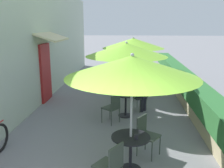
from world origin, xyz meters
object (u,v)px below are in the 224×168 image
(patio_table_near, at_px, (131,146))
(cafe_chair_mid_left, at_px, (137,95))
(cafe_chair_far_left, at_px, (143,85))
(seated_patron_mid_left, at_px, (140,90))
(seated_patron_far_left, at_px, (140,81))
(coffee_cup_mid, at_px, (129,92))
(cafe_chair_near_left, at_px, (111,163))
(cafe_chair_mid_right, at_px, (113,106))
(patio_table_mid, at_px, (126,100))
(cafe_chair_near_right, at_px, (146,132))
(cafe_chair_far_right, at_px, (123,78))
(coffee_cup_near, at_px, (136,137))
(patio_umbrella_far, at_px, (133,43))
(patio_umbrella_near, at_px, (132,67))
(patio_umbrella_mid, at_px, (126,50))
(patio_table_far, at_px, (132,82))

(patio_table_near, relative_size, cafe_chair_mid_left, 0.86)
(cafe_chair_mid_left, height_order, cafe_chair_far_left, same)
(seated_patron_mid_left, distance_m, seated_patron_far_left, 1.30)
(patio_table_near, bearing_deg, coffee_cup_mid, 91.20)
(cafe_chair_near_left, relative_size, cafe_chair_mid_right, 1.00)
(patio_table_near, relative_size, patio_table_mid, 1.00)
(cafe_chair_near_right, xyz_separation_m, coffee_cup_mid, (-0.39, 2.36, 0.24))
(cafe_chair_mid_left, bearing_deg, cafe_chair_far_right, -132.46)
(cafe_chair_near_left, height_order, coffee_cup_mid, cafe_chair_near_left)
(coffee_cup_near, xyz_separation_m, cafe_chair_mid_right, (-0.61, 2.42, -0.24))
(coffee_cup_near, bearing_deg, patio_table_mid, 94.70)
(patio_table_near, distance_m, seated_patron_mid_left, 3.52)
(cafe_chair_mid_right, bearing_deg, patio_umbrella_far, 25.43)
(patio_table_near, height_order, patio_table_mid, same)
(coffee_cup_near, height_order, coffee_cup_mid, same)
(patio_table_near, height_order, patio_umbrella_near, patio_umbrella_near)
(cafe_chair_near_left, distance_m, cafe_chair_mid_right, 2.97)
(seated_patron_mid_left, bearing_deg, patio_table_near, 31.12)
(patio_table_mid, height_order, seated_patron_far_left, seated_patron_far_left)
(coffee_cup_near, xyz_separation_m, cafe_chair_mid_left, (0.11, 3.66, -0.24))
(patio_umbrella_mid, distance_m, cafe_chair_mid_right, 1.69)
(seated_patron_far_left, relative_size, cafe_chair_far_right, 1.44)
(cafe_chair_near_right, bearing_deg, patio_table_far, -143.61)
(cafe_chair_near_left, relative_size, coffee_cup_near, 9.67)
(cafe_chair_near_left, bearing_deg, coffee_cup_mid, 29.15)
(cafe_chair_mid_right, xyz_separation_m, cafe_chair_far_left, (0.96, 2.53, 0.00))
(cafe_chair_near_left, bearing_deg, patio_umbrella_near, 6.12)
(seated_patron_mid_left, bearing_deg, cafe_chair_near_right, 36.60)
(cafe_chair_far_left, bearing_deg, cafe_chair_mid_right, 133.24)
(patio_umbrella_far, bearing_deg, cafe_chair_near_right, -86.93)
(patio_table_far, distance_m, patio_umbrella_far, 1.55)
(cafe_chair_far_right, bearing_deg, cafe_chair_mid_left, -14.30)
(patio_umbrella_near, xyz_separation_m, cafe_chair_near_right, (0.33, 0.64, -1.54))
(patio_table_near, bearing_deg, cafe_chair_far_right, 92.94)
(patio_umbrella_mid, distance_m, coffee_cup_mid, 1.30)
(patio_table_near, distance_m, cafe_chair_near_left, 0.72)
(cafe_chair_near_left, height_order, patio_umbrella_far, patio_umbrella_far)
(patio_table_near, xyz_separation_m, patio_umbrella_near, (-0.00, 0.00, 1.55))
(cafe_chair_mid_left, xyz_separation_m, cafe_chair_far_left, (0.25, 1.28, 0.00))
(cafe_chair_mid_right, bearing_deg, patio_umbrella_near, -131.73)
(patio_table_near, bearing_deg, patio_table_mid, 92.99)
(cafe_chair_mid_left, relative_size, coffee_cup_mid, 9.67)
(cafe_chair_near_left, relative_size, cafe_chair_far_right, 1.00)
(cafe_chair_far_left, distance_m, seated_patron_far_left, 0.20)
(patio_table_mid, distance_m, patio_umbrella_mid, 1.55)
(cafe_chair_near_right, xyz_separation_m, cafe_chair_far_right, (-0.64, 5.43, 0.00))
(patio_table_mid, bearing_deg, seated_patron_far_left, 74.81)
(cafe_chair_mid_right, bearing_deg, cafe_chair_near_right, -117.70)
(patio_umbrella_near, distance_m, cafe_chair_mid_left, 3.89)
(coffee_cup_near, distance_m, patio_table_far, 5.56)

